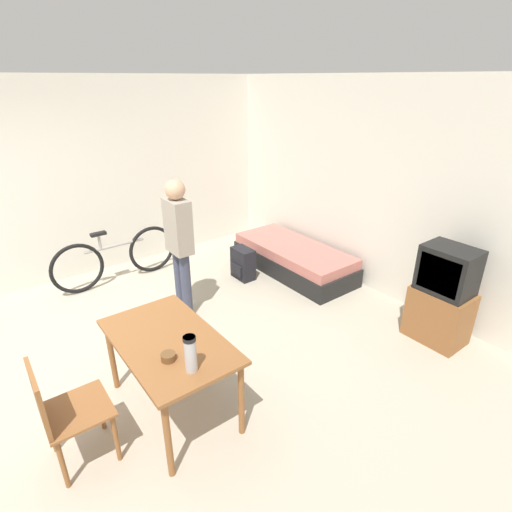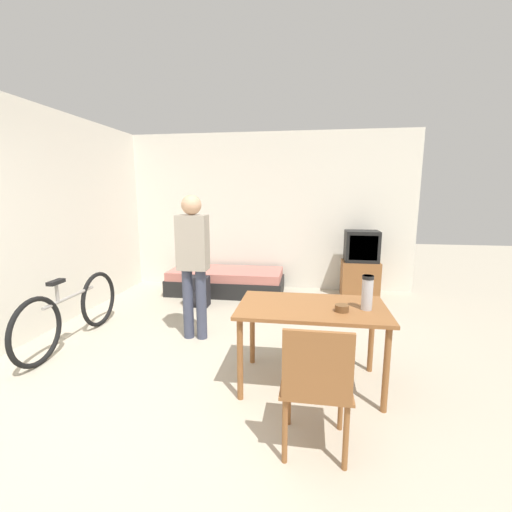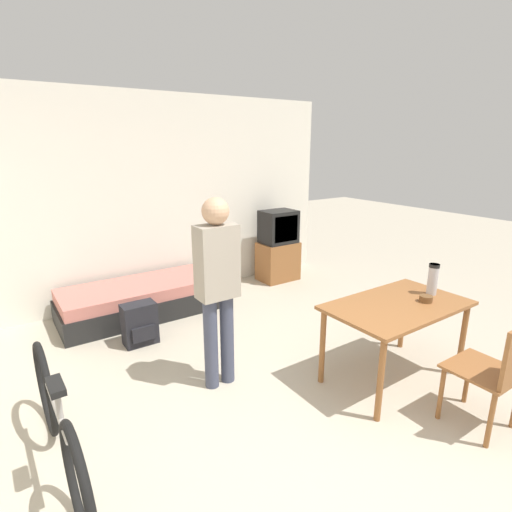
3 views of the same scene
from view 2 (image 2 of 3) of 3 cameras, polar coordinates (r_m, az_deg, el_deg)
The scene contains 12 objects.
ground_plane at distance 2.77m, azimuth -14.13°, elevation -27.16°, with size 20.00×20.00×0.00m, color #B2A893.
wall_back at distance 6.09m, azimuth -0.07°, elevation 7.36°, with size 5.42×0.06×2.70m.
wall_left at distance 5.10m, azimuth -29.81°, elevation 5.39°, with size 0.06×4.97×2.70m.
daybed at distance 5.85m, azimuth -5.01°, elevation -4.24°, with size 1.92×0.81×0.40m.
tv at distance 5.78m, azimuth 17.02°, elevation -1.56°, with size 0.59×0.42×1.09m.
dining_table at distance 3.02m, azimuth 9.25°, elevation -9.76°, with size 1.26×0.75×0.73m.
wooden_chair at distance 2.30m, azimuth 10.01°, elevation -20.04°, with size 0.45×0.45×0.90m.
bicycle at distance 4.41m, azimuth -28.42°, elevation -8.27°, with size 0.09×1.75×0.78m.
person_standing at distance 3.92m, azimuth -10.44°, elevation -0.14°, with size 0.34×0.22×1.66m.
thermos_flask at distance 2.96m, azimuth 18.06°, elevation -5.58°, with size 0.09×0.09×0.29m.
mate_bowl at distance 2.89m, azimuth 14.11°, elevation -8.44°, with size 0.11×0.11×0.06m.
backpack at distance 5.23m, azimuth -9.74°, elevation -5.85°, with size 0.35×0.24×0.45m.
Camera 2 is at (0.91, -2.01, 1.68)m, focal length 24.00 mm.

